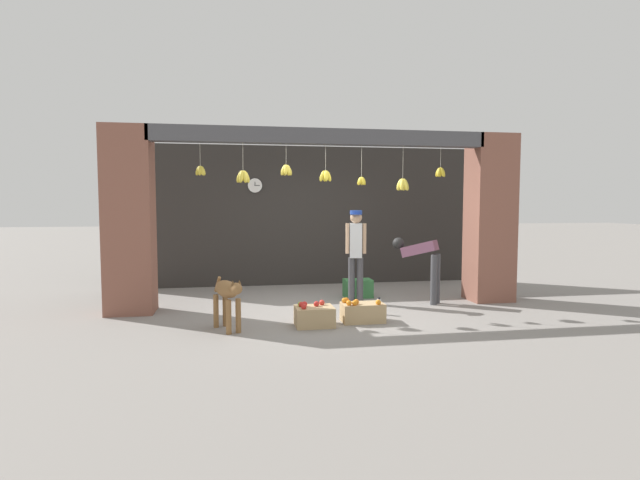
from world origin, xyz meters
name	(u,v)px	position (x,y,z in m)	size (l,w,h in m)	color
ground_plane	(324,310)	(0.00, 0.00, 0.00)	(60.00, 60.00, 0.00)	gray
shop_back_wall	(302,216)	(0.00, 2.53, 1.41)	(7.16, 0.12, 2.81)	#2D2B28
shop_pillar_left	(129,220)	(-2.93, 0.30, 1.41)	(0.70, 0.60, 2.81)	brown
shop_pillar_right	(490,218)	(2.93, 0.30, 1.41)	(0.70, 0.60, 2.81)	brown
storefront_awning	(322,140)	(0.00, 0.12, 2.64)	(5.26, 0.30, 0.96)	#4C4C51
dog	(228,294)	(-1.47, -1.04, 0.48)	(0.44, 0.77, 0.71)	olive
shopkeeper	(356,249)	(0.62, 0.45, 0.90)	(0.34, 0.27, 1.55)	#424247
worker_stooping	(422,260)	(1.72, 0.29, 0.72)	(0.69, 0.66, 1.08)	#424247
fruit_crate_oranges	(362,312)	(0.39, -0.87, 0.14)	(0.59, 0.35, 0.34)	tan
fruit_crate_apples	(314,316)	(-0.32, -0.99, 0.14)	(0.52, 0.41, 0.34)	tan
produce_box_green	(358,288)	(0.78, 0.93, 0.16)	(0.49, 0.33, 0.32)	#387A42
water_bottle	(379,306)	(0.76, -0.45, 0.12)	(0.07, 0.07, 0.26)	silver
wall_clock	(255,185)	(-0.96, 2.45, 2.02)	(0.30, 0.03, 0.30)	black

